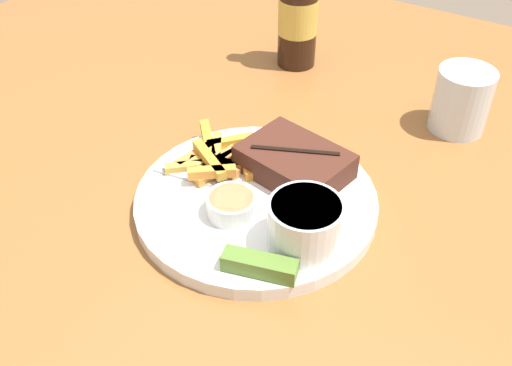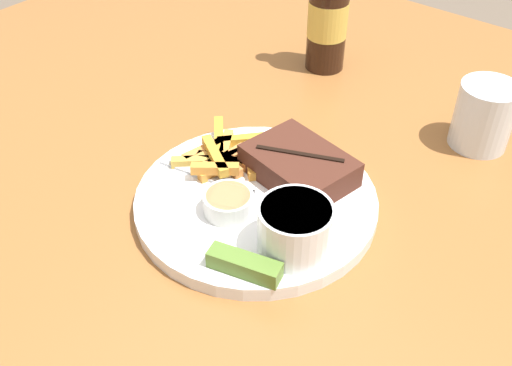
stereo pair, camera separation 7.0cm
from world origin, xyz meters
TOP-DOWN VIEW (x-y plane):
  - dining_table at (0.00, 0.00)m, footprint 1.49×1.34m
  - dinner_plate at (0.00, 0.00)m, footprint 0.29×0.29m
  - steak_portion at (0.02, 0.06)m, footprint 0.14×0.11m
  - fries_pile at (-0.07, 0.03)m, footprint 0.13×0.13m
  - coleslaw_cup at (0.09, -0.04)m, footprint 0.08×0.08m
  - dipping_sauce_cup at (-0.01, -0.04)m, footprint 0.06×0.06m
  - pickle_spear at (0.07, -0.10)m, footprint 0.08×0.04m
  - fork_utensil at (-0.08, -0.01)m, footprint 0.13×0.03m
  - beer_bottle at (-0.13, 0.34)m, footprint 0.06×0.06m
  - drinking_glass at (0.15, 0.29)m, footprint 0.08×0.08m

SIDE VIEW (x-z plane):
  - dining_table at x=0.00m, z-range 0.31..1.06m
  - dinner_plate at x=0.00m, z-range 0.75..0.77m
  - fork_utensil at x=-0.08m, z-range 0.77..0.77m
  - fries_pile at x=-0.07m, z-range 0.76..0.79m
  - pickle_spear at x=0.07m, z-range 0.77..0.79m
  - dipping_sauce_cup at x=-0.01m, z-range 0.77..0.80m
  - steak_portion at x=0.02m, z-range 0.77..0.80m
  - drinking_glass at x=0.15m, z-range 0.75..0.84m
  - coleslaw_cup at x=0.09m, z-range 0.77..0.83m
  - beer_bottle at x=-0.13m, z-range 0.72..0.96m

